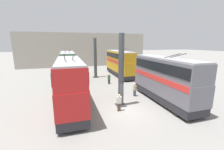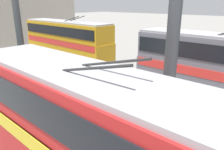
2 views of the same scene
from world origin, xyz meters
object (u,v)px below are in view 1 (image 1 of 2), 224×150
at_px(person_aisle_midway, 109,79).
at_px(oil_drum, 80,78).
at_px(person_by_left_row, 135,89).
at_px(person_aisle_foreground, 119,102).
at_px(bus_left_near, 165,77).
at_px(bus_left_far, 120,62).
at_px(bus_right_near, 70,82).
at_px(bus_right_far, 68,64).

height_order(person_aisle_midway, oil_drum, person_aisle_midway).
relative_size(person_by_left_row, oil_drum, 1.91).
distance_m(person_aisle_foreground, person_aisle_midway, 10.11).
xyz_separation_m(bus_left_near, person_aisle_foreground, (-0.88, 5.73, -1.95)).
bearing_deg(bus_left_near, oil_drum, 31.79).
bearing_deg(bus_left_far, bus_left_near, 180.00).
relative_size(bus_left_near, bus_right_near, 1.08).
height_order(person_aisle_foreground, person_by_left_row, person_aisle_foreground).
relative_size(person_by_left_row, person_aisle_midway, 0.98).
relative_size(bus_left_near, oil_drum, 11.41).
bearing_deg(bus_left_far, person_aisle_midway, 145.76).
relative_size(bus_left_far, oil_drum, 13.30).
distance_m(bus_right_far, person_by_left_row, 13.80).
bearing_deg(bus_right_far, person_aisle_midway, -127.03).
xyz_separation_m(bus_left_near, bus_right_far, (13.79, 10.19, -0.00)).
bearing_deg(oil_drum, person_by_left_row, -151.59).
height_order(bus_left_far, bus_right_near, bus_right_near).
bearing_deg(person_aisle_foreground, bus_right_near, 78.44).
relative_size(bus_left_near, person_by_left_row, 5.99).
bearing_deg(bus_left_near, bus_left_far, 0.00).
relative_size(bus_right_near, person_by_left_row, 5.52).
distance_m(bus_left_near, bus_right_near, 10.23).
bearing_deg(person_aisle_midway, bus_left_near, 21.69).
distance_m(bus_left_far, person_aisle_midway, 7.26).
distance_m(bus_left_near, person_by_left_row, 4.05).
relative_size(bus_left_far, person_aisle_foreground, 6.67).
bearing_deg(person_aisle_foreground, bus_right_far, 26.22).
distance_m(bus_right_far, person_aisle_midway, 8.09).
height_order(person_by_left_row, person_aisle_midway, person_aisle_midway).
height_order(bus_left_near, bus_left_far, bus_left_near).
bearing_deg(oil_drum, person_aisle_midway, -134.16).
distance_m(bus_left_far, bus_right_far, 10.25).
relative_size(bus_left_far, bus_right_near, 1.26).
height_order(bus_left_near, person_aisle_midway, bus_left_near).
distance_m(bus_left_far, bus_right_near, 17.34).
bearing_deg(bus_right_near, person_aisle_midway, -37.20).
height_order(bus_left_far, oil_drum, bus_left_far).
relative_size(bus_right_near, bus_right_far, 0.99).
height_order(person_aisle_foreground, oil_drum, person_aisle_foreground).
xyz_separation_m(bus_right_near, person_aisle_midway, (8.25, -6.26, -1.98)).
bearing_deg(person_aisle_foreground, bus_left_near, -71.96).
height_order(bus_left_far, bus_right_far, bus_right_far).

